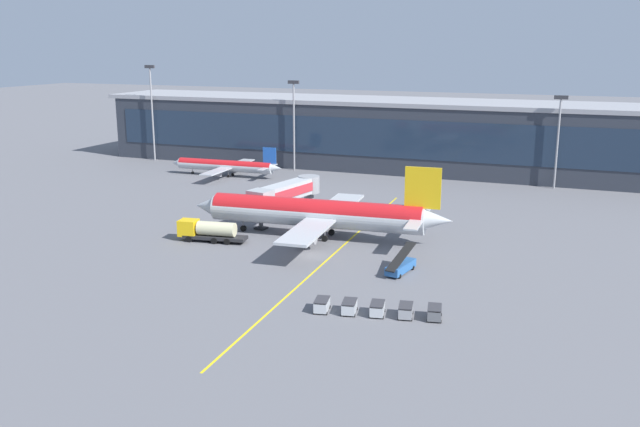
{
  "coord_description": "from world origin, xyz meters",
  "views": [
    {
      "loc": [
        35.97,
        -88.83,
        29.97
      ],
      "look_at": [
        -1.52,
        7.22,
        4.5
      ],
      "focal_mm": 38.71,
      "sensor_mm": 36.0,
      "label": 1
    }
  ],
  "objects_px": {
    "belt_loader": "(401,266)",
    "baggage_cart_4": "(434,313)",
    "commuter_jet_far": "(225,166)",
    "baggage_cart_1": "(349,307)",
    "baggage_cart_0": "(322,305)",
    "baggage_cart_2": "(377,309)",
    "fuel_tanker": "(208,230)",
    "baggage_cart_3": "(406,311)",
    "main_airliner": "(317,213)"
  },
  "relations": [
    {
      "from": "fuel_tanker",
      "to": "baggage_cart_3",
      "type": "bearing_deg",
      "value": -27.24
    },
    {
      "from": "main_airliner",
      "to": "baggage_cart_1",
      "type": "relative_size",
      "value": 14.68
    },
    {
      "from": "main_airliner",
      "to": "baggage_cart_2",
      "type": "xyz_separation_m",
      "value": [
        18.19,
        -27.52,
        -3.2
      ]
    },
    {
      "from": "baggage_cart_1",
      "to": "baggage_cart_3",
      "type": "xyz_separation_m",
      "value": [
        6.29,
        1.19,
        0.0
      ]
    },
    {
      "from": "main_airliner",
      "to": "baggage_cart_1",
      "type": "distance_m",
      "value": 32.05
    },
    {
      "from": "baggage_cart_1",
      "to": "commuter_jet_far",
      "type": "relative_size",
      "value": 0.1
    },
    {
      "from": "baggage_cart_0",
      "to": "commuter_jet_far",
      "type": "xyz_separation_m",
      "value": [
        -50.79,
        69.32,
        1.74
      ]
    },
    {
      "from": "main_airliner",
      "to": "baggage_cart_3",
      "type": "height_order",
      "value": "main_airliner"
    },
    {
      "from": "belt_loader",
      "to": "baggage_cart_1",
      "type": "xyz_separation_m",
      "value": [
        -1.8,
        -15.94,
        -0.21
      ]
    },
    {
      "from": "baggage_cart_2",
      "to": "baggage_cart_4",
      "type": "distance_m",
      "value": 6.4
    },
    {
      "from": "baggage_cart_0",
      "to": "baggage_cart_4",
      "type": "bearing_deg",
      "value": 10.72
    },
    {
      "from": "baggage_cart_0",
      "to": "baggage_cart_2",
      "type": "relative_size",
      "value": 1.0
    },
    {
      "from": "belt_loader",
      "to": "baggage_cart_3",
      "type": "distance_m",
      "value": 15.42
    },
    {
      "from": "baggage_cart_1",
      "to": "commuter_jet_far",
      "type": "height_order",
      "value": "commuter_jet_far"
    },
    {
      "from": "baggage_cart_0",
      "to": "baggage_cart_4",
      "type": "distance_m",
      "value": 12.8
    },
    {
      "from": "baggage_cart_2",
      "to": "main_airliner",
      "type": "bearing_deg",
      "value": 123.46
    },
    {
      "from": "baggage_cart_1",
      "to": "baggage_cart_0",
      "type": "bearing_deg",
      "value": -169.28
    },
    {
      "from": "baggage_cart_3",
      "to": "baggage_cart_4",
      "type": "relative_size",
      "value": 1.0
    },
    {
      "from": "fuel_tanker",
      "to": "baggage_cart_1",
      "type": "xyz_separation_m",
      "value": [
        30.1,
        -19.92,
        -0.96
      ]
    },
    {
      "from": "baggage_cart_1",
      "to": "baggage_cart_4",
      "type": "height_order",
      "value": "same"
    },
    {
      "from": "belt_loader",
      "to": "baggage_cart_1",
      "type": "relative_size",
      "value": 2.43
    },
    {
      "from": "main_airliner",
      "to": "commuter_jet_far",
      "type": "height_order",
      "value": "main_airliner"
    },
    {
      "from": "baggage_cart_3",
      "to": "commuter_jet_far",
      "type": "xyz_separation_m",
      "value": [
        -60.23,
        67.54,
        1.74
      ]
    },
    {
      "from": "baggage_cart_2",
      "to": "commuter_jet_far",
      "type": "bearing_deg",
      "value": 129.96
    },
    {
      "from": "fuel_tanker",
      "to": "baggage_cart_3",
      "type": "relative_size",
      "value": 3.82
    },
    {
      "from": "baggage_cart_4",
      "to": "commuter_jet_far",
      "type": "relative_size",
      "value": 0.1
    },
    {
      "from": "baggage_cart_1",
      "to": "baggage_cart_3",
      "type": "height_order",
      "value": "same"
    },
    {
      "from": "baggage_cart_0",
      "to": "baggage_cart_1",
      "type": "distance_m",
      "value": 3.2
    },
    {
      "from": "fuel_tanker",
      "to": "baggage_cart_1",
      "type": "height_order",
      "value": "fuel_tanker"
    },
    {
      "from": "baggage_cart_0",
      "to": "baggage_cart_3",
      "type": "bearing_deg",
      "value": 10.72
    },
    {
      "from": "baggage_cart_3",
      "to": "baggage_cart_4",
      "type": "height_order",
      "value": "same"
    },
    {
      "from": "main_airliner",
      "to": "baggage_cart_2",
      "type": "relative_size",
      "value": 14.68
    },
    {
      "from": "baggage_cart_2",
      "to": "baggage_cart_0",
      "type": "bearing_deg",
      "value": -169.28
    },
    {
      "from": "baggage_cart_1",
      "to": "baggage_cart_4",
      "type": "xyz_separation_m",
      "value": [
        9.43,
        1.78,
        0.0
      ]
    },
    {
      "from": "commuter_jet_far",
      "to": "baggage_cart_1",
      "type": "bearing_deg",
      "value": -51.87
    },
    {
      "from": "fuel_tanker",
      "to": "baggage_cart_4",
      "type": "height_order",
      "value": "fuel_tanker"
    },
    {
      "from": "fuel_tanker",
      "to": "baggage_cart_4",
      "type": "bearing_deg",
      "value": -24.64
    },
    {
      "from": "belt_loader",
      "to": "baggage_cart_4",
      "type": "xyz_separation_m",
      "value": [
        7.64,
        -14.15,
        -0.21
      ]
    },
    {
      "from": "baggage_cart_3",
      "to": "baggage_cart_0",
      "type": "bearing_deg",
      "value": -169.28
    },
    {
      "from": "baggage_cart_2",
      "to": "fuel_tanker",
      "type": "bearing_deg",
      "value": 149.83
    },
    {
      "from": "belt_loader",
      "to": "baggage_cart_0",
      "type": "xyz_separation_m",
      "value": [
        -4.94,
        -16.53,
        -0.21
      ]
    },
    {
      "from": "main_airliner",
      "to": "belt_loader",
      "type": "distance_m",
      "value": 21.0
    },
    {
      "from": "commuter_jet_far",
      "to": "belt_loader",
      "type": "bearing_deg",
      "value": -43.44
    },
    {
      "from": "baggage_cart_4",
      "to": "baggage_cart_1",
      "type": "bearing_deg",
      "value": -169.28
    },
    {
      "from": "main_airliner",
      "to": "baggage_cart_1",
      "type": "height_order",
      "value": "main_airliner"
    },
    {
      "from": "belt_loader",
      "to": "baggage_cart_2",
      "type": "height_order",
      "value": "belt_loader"
    },
    {
      "from": "fuel_tanker",
      "to": "baggage_cart_2",
      "type": "relative_size",
      "value": 3.82
    },
    {
      "from": "baggage_cart_4",
      "to": "main_airliner",
      "type": "bearing_deg",
      "value": 132.91
    },
    {
      "from": "baggage_cart_2",
      "to": "baggage_cart_1",
      "type": "bearing_deg",
      "value": -169.28
    },
    {
      "from": "baggage_cart_1",
      "to": "baggage_cart_3",
      "type": "distance_m",
      "value": 6.4
    }
  ]
}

